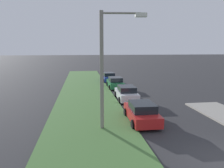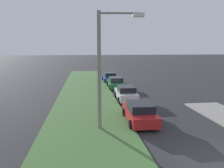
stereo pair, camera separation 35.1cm
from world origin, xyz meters
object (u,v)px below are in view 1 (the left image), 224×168
at_px(parked_car_white, 126,93).
at_px(parked_car_green, 115,83).
at_px(parked_car_blue, 109,77).
at_px(streetlight, 107,62).
at_px(parked_car_red, 142,112).

xyz_separation_m(parked_car_white, parked_car_green, (6.70, 0.09, 0.00)).
relative_size(parked_car_blue, streetlight, 0.58).
xyz_separation_m(parked_car_white, streetlight, (-7.72, 2.88, 3.67)).
xyz_separation_m(parked_car_red, parked_car_white, (6.67, -0.29, 0.00)).
distance_m(parked_car_red, parked_car_green, 13.37).
distance_m(parked_car_blue, streetlight, 20.40).
bearing_deg(streetlight, parked_car_green, -10.93).
bearing_deg(parked_car_blue, streetlight, 170.64).
height_order(parked_car_red, parked_car_white, same).
relative_size(parked_car_green, parked_car_blue, 0.99).
distance_m(parked_car_white, parked_car_blue, 12.19).
xyz_separation_m(parked_car_red, streetlight, (-1.05, 2.58, 3.67)).
bearing_deg(streetlight, parked_car_red, -67.97).
relative_size(parked_car_red, streetlight, 0.58).
bearing_deg(parked_car_white, streetlight, 160.30).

